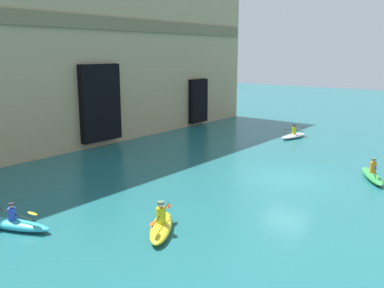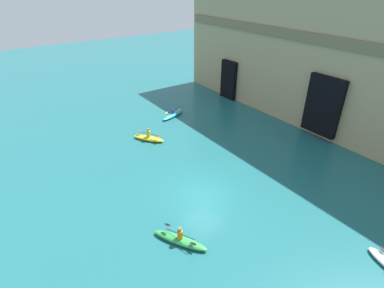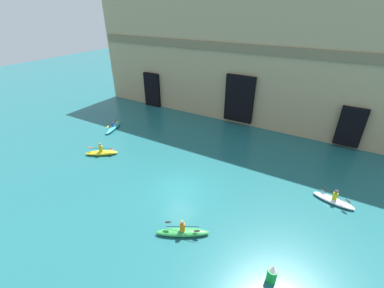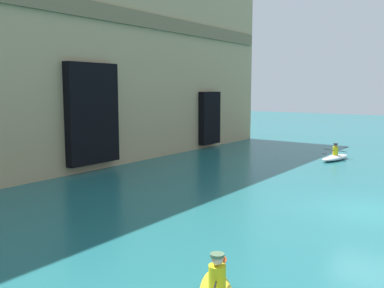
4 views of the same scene
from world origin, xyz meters
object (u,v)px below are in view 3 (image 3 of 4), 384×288
at_px(kayak_green, 183,232).
at_px(marker_buoy, 272,274).
at_px(kayak_white, 334,200).
at_px(kayak_cyan, 113,128).
at_px(kayak_yellow, 101,152).

distance_m(kayak_green, marker_buoy, 5.62).
distance_m(kayak_white, kayak_cyan, 23.07).
bearing_deg(kayak_yellow, kayak_cyan, 89.90).
bearing_deg(marker_buoy, kayak_white, 74.49).
xyz_separation_m(kayak_cyan, kayak_green, (15.13, -9.05, 0.02)).
relative_size(kayak_yellow, kayak_green, 0.90).
xyz_separation_m(kayak_cyan, marker_buoy, (20.74, -9.29, 0.33)).
height_order(kayak_white, kayak_yellow, kayak_yellow).
bearing_deg(kayak_green, marker_buoy, 147.38).
height_order(kayak_cyan, kayak_green, kayak_green).
height_order(kayak_cyan, marker_buoy, marker_buoy).
relative_size(kayak_cyan, kayak_green, 1.03).
xyz_separation_m(kayak_yellow, kayak_green, (11.90, -4.36, -0.01)).
distance_m(kayak_yellow, kayak_cyan, 5.70).
bearing_deg(kayak_cyan, kayak_white, -111.73).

